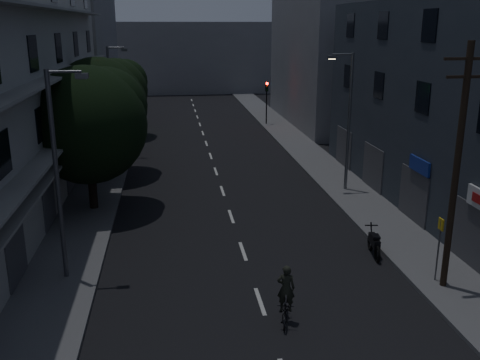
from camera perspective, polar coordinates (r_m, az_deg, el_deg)
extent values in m
plane|color=black|center=(37.02, -2.67, 1.13)|extent=(160.00, 160.00, 0.00)
cube|color=#565659|center=(37.14, -14.27, 0.81)|extent=(3.00, 90.00, 0.15)
cube|color=#565659|center=(38.34, 8.57, 1.61)|extent=(3.00, 90.00, 0.15)
cube|color=beige|center=(19.87, 2.15, -12.80)|extent=(0.15, 2.00, 0.01)
cube|color=beige|center=(23.86, 0.32, -7.59)|extent=(0.15, 2.00, 0.01)
cube|color=beige|center=(28.00, -0.95, -3.90)|extent=(0.15, 2.00, 0.01)
cube|color=beige|center=(32.23, -1.88, -1.16)|extent=(0.15, 2.00, 0.01)
cube|color=beige|center=(36.53, -2.60, 0.93)|extent=(0.15, 2.00, 0.01)
cube|color=beige|center=(40.88, -3.16, 2.59)|extent=(0.15, 2.00, 0.01)
cube|color=beige|center=(45.25, -3.61, 3.92)|extent=(0.15, 2.00, 0.01)
cube|color=beige|center=(49.65, -3.99, 5.02)|extent=(0.15, 2.00, 0.01)
cube|color=beige|center=(54.06, -4.31, 5.94)|extent=(0.15, 2.00, 0.01)
cube|color=beige|center=(58.49, -4.58, 6.72)|extent=(0.15, 2.00, 0.01)
cube|color=beige|center=(62.92, -4.81, 7.39)|extent=(0.15, 2.00, 0.01)
cube|color=beige|center=(67.37, -5.01, 7.97)|extent=(0.15, 2.00, 0.01)
cube|color=beige|center=(71.82, -5.19, 8.48)|extent=(0.15, 2.00, 0.01)
cube|color=black|center=(21.88, -22.99, -5.58)|extent=(0.06, 1.60, 1.60)
cube|color=black|center=(27.38, -19.85, -0.96)|extent=(0.06, 1.60, 1.60)
cube|color=black|center=(33.06, -17.79, 2.09)|extent=(0.06, 1.60, 1.60)
cube|color=black|center=(38.84, -16.32, 4.24)|extent=(0.06, 1.60, 1.60)
cube|color=black|center=(44.67, -15.24, 5.83)|extent=(0.06, 1.60, 1.60)
cube|color=black|center=(20.97, -23.95, 2.59)|extent=(0.06, 1.60, 1.60)
cube|color=black|center=(26.67, -20.51, 5.62)|extent=(0.06, 1.60, 1.60)
cube|color=black|center=(32.47, -18.27, 7.57)|extent=(0.06, 1.60, 1.60)
cube|color=black|center=(38.34, -16.71, 8.92)|extent=(0.06, 1.60, 1.60)
cube|color=black|center=(44.24, -15.55, 9.91)|extent=(0.06, 1.60, 1.60)
cube|color=black|center=(26.32, -21.21, 12.47)|extent=(0.06, 1.60, 1.60)
cube|color=black|center=(32.19, -18.79, 13.20)|extent=(0.06, 1.60, 1.60)
cube|color=black|center=(38.10, -17.10, 13.69)|extent=(0.06, 1.60, 1.60)
cube|color=black|center=(44.03, -15.87, 14.04)|extent=(0.06, 1.60, 1.60)
cube|color=gray|center=(29.67, -18.16, 4.47)|extent=(1.00, 32.40, 0.12)
cube|color=gray|center=(29.23, -18.72, 10.61)|extent=(1.00, 32.40, 0.12)
cube|color=gray|center=(29.14, -19.31, 16.87)|extent=(1.00, 32.40, 0.12)
cube|color=gray|center=(29.87, -18.20, 2.77)|extent=(0.80, 32.40, 0.12)
cube|color=#424247|center=(22.09, -22.79, -7.02)|extent=(0.06, 2.40, 2.40)
cube|color=#424247|center=(27.55, -19.71, -2.15)|extent=(0.06, 2.40, 2.40)
cube|color=#424247|center=(33.20, -17.68, 1.09)|extent=(0.06, 2.40, 2.40)
cube|color=#424247|center=(38.96, -16.24, 3.38)|extent=(0.06, 2.40, 2.40)
cube|color=#424247|center=(44.78, -15.17, 5.08)|extent=(0.06, 2.40, 2.40)
cube|color=#2C333C|center=(29.13, 23.71, 6.70)|extent=(6.00, 28.00, 11.00)
cube|color=black|center=(27.14, 18.91, 8.30)|extent=(0.06, 1.40, 1.50)
cube|color=black|center=(32.12, 14.59, 9.76)|extent=(0.06, 1.40, 1.50)
cube|color=black|center=(37.25, 11.42, 10.79)|extent=(0.06, 1.40, 1.50)
cube|color=black|center=(26.93, 19.57, 15.26)|extent=(0.06, 1.40, 1.50)
cube|color=black|center=(31.95, 15.02, 15.64)|extent=(0.06, 1.40, 1.50)
cube|color=black|center=(37.10, 11.71, 15.86)|extent=(0.06, 1.40, 1.50)
cube|color=#424247|center=(23.62, 23.62, -5.62)|extent=(0.06, 3.00, 2.60)
cube|color=#424247|center=(28.16, 17.99, -1.60)|extent=(0.06, 3.00, 2.60)
cube|color=#424247|center=(32.99, 13.97, 1.29)|extent=(0.06, 3.00, 2.60)
cube|color=#424247|center=(38.00, 11.00, 3.42)|extent=(0.06, 3.00, 2.60)
cube|color=navy|center=(27.25, 18.60, 1.48)|extent=(0.12, 2.00, 0.70)
cube|color=slate|center=(59.31, -16.83, 14.00)|extent=(6.00, 20.00, 16.00)
cube|color=slate|center=(54.80, 8.53, 12.79)|extent=(6.00, 20.00, 13.00)
cube|color=slate|center=(80.80, -5.59, 12.89)|extent=(24.00, 8.00, 10.00)
cylinder|color=black|center=(29.37, -15.59, 0.95)|extent=(0.44, 0.44, 4.10)
sphere|color=black|center=(28.84, -15.95, 5.66)|extent=(6.14, 6.14, 6.14)
sphere|color=black|center=(29.35, -14.08, 7.49)|extent=(4.30, 4.30, 4.30)
sphere|color=black|center=(28.29, -17.74, 6.26)|extent=(3.99, 3.99, 3.99)
cylinder|color=black|center=(36.09, -14.53, 3.81)|extent=(0.44, 0.44, 4.09)
sphere|color=black|center=(35.66, -14.81, 7.66)|extent=(6.16, 6.16, 6.16)
sphere|color=black|center=(36.22, -13.29, 9.12)|extent=(4.31, 4.31, 4.31)
sphere|color=black|center=(35.10, -16.24, 8.19)|extent=(4.00, 4.00, 4.00)
cylinder|color=black|center=(48.38, -12.95, 6.73)|extent=(0.44, 0.44, 3.67)
sphere|color=black|center=(48.08, -13.11, 9.32)|extent=(5.48, 5.48, 5.48)
sphere|color=black|center=(48.61, -12.12, 10.27)|extent=(3.84, 3.84, 3.84)
sphere|color=black|center=(47.56, -14.04, 9.69)|extent=(3.56, 3.56, 3.56)
cylinder|color=black|center=(53.30, 2.84, 7.72)|extent=(0.12, 0.12, 3.20)
cube|color=black|center=(53.03, 2.87, 9.91)|extent=(0.28, 0.22, 0.90)
sphere|color=#FF0C05|center=(52.85, 2.90, 10.25)|extent=(0.22, 0.22, 0.22)
sphere|color=#3F330C|center=(52.88, 2.90, 9.92)|extent=(0.22, 0.22, 0.22)
sphere|color=black|center=(52.92, 2.89, 9.60)|extent=(0.22, 0.22, 0.22)
cylinder|color=black|center=(52.39, -11.46, 7.27)|extent=(0.12, 0.12, 3.20)
cube|color=black|center=(52.12, -11.59, 9.49)|extent=(0.28, 0.22, 0.90)
sphere|color=black|center=(51.93, -11.62, 9.83)|extent=(0.22, 0.22, 0.22)
sphere|color=#3F330C|center=(51.97, -11.60, 9.51)|extent=(0.22, 0.22, 0.22)
sphere|color=#0CFF26|center=(52.00, -11.58, 9.18)|extent=(0.22, 0.22, 0.22)
cylinder|color=#515258|center=(21.02, -18.94, 0.18)|extent=(0.18, 0.18, 8.00)
cylinder|color=#515258|center=(20.23, -18.27, 10.92)|extent=(1.20, 0.10, 0.10)
cube|color=#515258|center=(20.15, -16.52, 10.62)|extent=(0.45, 0.25, 0.18)
cube|color=#4C4C4C|center=(20.16, -16.50, 10.33)|extent=(0.35, 0.18, 0.04)
cylinder|color=slate|center=(31.83, 11.54, 5.98)|extent=(0.18, 0.18, 8.00)
cylinder|color=slate|center=(31.20, 10.88, 13.04)|extent=(1.20, 0.10, 0.10)
cube|color=slate|center=(31.03, 9.79, 12.80)|extent=(0.45, 0.25, 0.18)
cube|color=#FFD88C|center=(31.03, 9.78, 12.61)|extent=(0.35, 0.18, 0.04)
cylinder|color=#53545A|center=(41.13, -13.62, 8.12)|extent=(0.18, 0.18, 8.00)
cylinder|color=#53545A|center=(40.73, -13.13, 13.60)|extent=(1.20, 0.10, 0.10)
cube|color=#53545A|center=(40.69, -12.25, 13.44)|extent=(0.45, 0.25, 0.18)
cube|color=#4C4C4C|center=(40.69, -12.24, 13.30)|extent=(0.35, 0.18, 0.04)
cylinder|color=black|center=(20.51, 22.07, 0.93)|extent=(0.24, 0.24, 9.00)
cube|color=black|center=(19.92, 23.28, 11.81)|extent=(1.80, 0.10, 0.10)
cube|color=black|center=(19.97, 23.09, 10.10)|extent=(1.50, 0.10, 0.10)
cylinder|color=#595B60|center=(21.84, 20.38, -7.02)|extent=(0.06, 0.06, 2.50)
cube|color=yellow|center=(21.47, 20.66, -4.44)|extent=(0.05, 0.35, 0.45)
torus|color=black|center=(23.50, 14.43, -7.69)|extent=(0.22, 0.76, 0.75)
torus|color=black|center=(24.64, 13.74, -6.49)|extent=(0.22, 0.76, 0.75)
cube|color=black|center=(23.94, 14.13, -6.33)|extent=(0.43, 1.20, 0.37)
cube|color=black|center=(23.69, 14.27, -5.86)|extent=(0.38, 0.52, 0.11)
cylinder|color=black|center=(24.41, 13.84, -5.50)|extent=(0.13, 0.47, 0.89)
cube|color=black|center=(24.40, 13.84, -4.72)|extent=(0.58, 0.12, 0.04)
imported|color=black|center=(18.52, 4.86, -13.67)|extent=(0.94, 1.72, 0.86)
imported|color=black|center=(18.13, 4.93, -11.42)|extent=(0.68, 0.52, 1.64)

